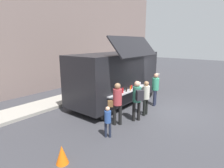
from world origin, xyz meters
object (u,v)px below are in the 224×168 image
Objects in this scene: trash_bin at (123,79)px; food_truck_main at (116,76)px; customer_mid_with_backpack at (137,97)px; customer_extra_browsing at (155,87)px; traffic_cone_orange at (62,155)px; customer_rear_waiting at (117,100)px; child_near_queue at (108,119)px; customer_front_ordering at (146,95)px.

food_truck_main is at bearing -150.20° from trash_bin.
customer_mid_with_backpack reaches higher than customer_extra_browsing.
customer_rear_waiting is at bearing 5.37° from traffic_cone_orange.
traffic_cone_orange is at bearing -154.80° from trash_bin.
traffic_cone_orange is at bearing 142.24° from customer_rear_waiting.
food_truck_main is at bearing -0.32° from child_near_queue.
food_truck_main is 3.87m from child_near_queue.
customer_mid_with_backpack reaches higher than trash_bin.
traffic_cone_orange is 3.86m from customer_mid_with_backpack.
food_truck_main is 5.61m from traffic_cone_orange.
customer_front_ordering reaches higher than child_near_queue.
customer_front_ordering is at bearing -54.49° from customer_mid_with_backpack.
food_truck_main reaches higher than customer_rear_waiting.
customer_rear_waiting is 1.14m from child_near_queue.
customer_extra_browsing reaches higher than trash_bin.
food_truck_main is 2.26m from customer_front_ordering.
customer_mid_with_backpack is 1.51× the size of child_near_queue.
food_truck_main reaches higher than customer_mid_with_backpack.
customer_mid_with_backpack is 0.99× the size of customer_rear_waiting.
trash_bin is 0.49× the size of customer_mid_with_backpack.
food_truck_main reaches higher than customer_extra_browsing.
food_truck_main is 3.12× the size of customer_mid_with_backpack.
trash_bin is at bearing -45.18° from customer_front_ordering.
traffic_cone_orange is 6.17m from customer_extra_browsing.
child_near_queue is (-1.84, 0.09, -0.39)m from customer_mid_with_backpack.
child_near_queue reaches higher than trash_bin.
customer_front_ordering reaches higher than trash_bin.
traffic_cone_orange is 3.06m from customer_rear_waiting.
customer_front_ordering is 0.93× the size of customer_extra_browsing.
customer_rear_waiting is at bearing -14.06° from child_near_queue.
customer_rear_waiting is (-2.15, -1.71, -0.47)m from food_truck_main.
customer_rear_waiting is (-0.83, 0.45, -0.03)m from customer_mid_with_backpack.
customer_extra_browsing reaches higher than traffic_cone_orange.
traffic_cone_orange is 10.12m from trash_bin.
food_truck_main is 2.79m from customer_rear_waiting.
customer_extra_browsing is (1.02, -1.88, -0.48)m from food_truck_main.
child_near_queue is at bearing -2.38° from traffic_cone_orange.
food_truck_main is 6.36× the size of trash_bin.
trash_bin is at bearing -16.38° from customer_mid_with_backpack.
customer_front_ordering is 1.40× the size of child_near_queue.
child_near_queue is at bearing 89.01° from customer_front_ordering.
customer_mid_with_backpack is (-1.33, -2.16, -0.44)m from food_truck_main.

